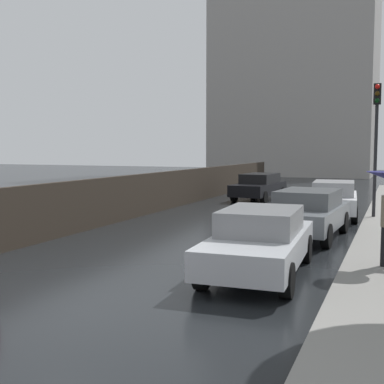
% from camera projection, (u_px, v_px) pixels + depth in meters
% --- Properties ---
extents(ground, '(120.00, 120.00, 0.00)m').
position_uv_depth(ground, '(65.00, 309.00, 8.23)').
color(ground, black).
extents(car_white_near_kerb, '(2.02, 4.37, 1.42)m').
position_uv_depth(car_white_near_kerb, '(334.00, 198.00, 19.05)').
color(car_white_near_kerb, silver).
rests_on(car_white_near_kerb, ground).
extents(car_silver_mid_road, '(2.01, 4.58, 1.40)m').
position_uv_depth(car_silver_mid_road, '(260.00, 240.00, 10.43)').
color(car_silver_mid_road, '#B2B5BA').
rests_on(car_silver_mid_road, ground).
extents(car_black_behind_camera, '(2.03, 4.57, 1.37)m').
position_uv_depth(car_black_behind_camera, '(259.00, 186.00, 25.69)').
color(car_black_behind_camera, black).
rests_on(car_black_behind_camera, ground).
extents(car_grey_far_lane, '(2.11, 4.29, 1.43)m').
position_uv_depth(car_grey_far_lane, '(308.00, 212.00, 14.78)').
color(car_grey_far_lane, slate).
rests_on(car_grey_far_lane, ground).
extents(traffic_light, '(0.26, 0.39, 4.89)m').
position_uv_depth(traffic_light, '(376.00, 126.00, 18.05)').
color(traffic_light, black).
rests_on(traffic_light, sidewalk_strip).
extents(distant_tower, '(15.65, 11.56, 26.64)m').
position_uv_depth(distant_tower, '(297.00, 44.00, 50.32)').
color(distant_tower, '#9E9993').
rests_on(distant_tower, ground).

